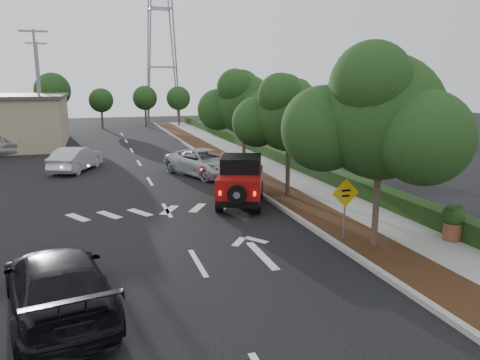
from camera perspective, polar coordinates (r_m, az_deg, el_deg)
name	(u,v)px	position (r m, az deg, el deg)	size (l,w,h in m)	color
ground	(198,263)	(14.00, -5.16, -10.03)	(120.00, 120.00, 0.00)	black
curb	(232,175)	(26.27, -0.93, 0.61)	(0.20, 70.00, 0.15)	#9E9B93
planting_strip	(249,174)	(26.56, 1.14, 0.71)	(1.80, 70.00, 0.12)	black
sidewalk	(280,172)	(27.21, 4.93, 0.94)	(2.00, 70.00, 0.12)	gray
hedge	(303,165)	(27.71, 7.63, 1.79)	(0.80, 70.00, 0.80)	black
transmission_tower	(164,123)	(61.55, -9.26, 6.89)	(7.00, 4.00, 28.00)	slate
street_tree_near	(373,249)	(15.64, 15.95, -8.05)	(3.80, 3.80, 5.92)	black
street_tree_mid	(287,198)	(21.56, 5.77, -2.16)	(3.20, 3.20, 5.32)	black
street_tree_far	(244,172)	(27.51, 0.48, 0.97)	(3.40, 3.40, 5.62)	black
light_pole_a	(44,151)	(39.25, -22.82, 3.33)	(2.00, 0.22, 9.00)	slate
light_pole_b	(44,135)	(51.20, -22.76, 5.14)	(2.00, 0.22, 9.00)	slate
red_jeep	(241,180)	(20.21, 0.14, 0.01)	(3.03, 4.23, 2.07)	black
silver_suv_ahead	(205,162)	(26.49, -4.29, 2.14)	(2.46, 5.33, 1.48)	#B2B5BB
black_suv_oncoming	(58,284)	(11.54, -21.33, -11.70)	(2.12, 5.22, 1.51)	black
silver_sedan_oncoming	(76,159)	(29.44, -19.35, 2.45)	(1.53, 4.39, 1.45)	#AEB0B6
parked_suv	(9,143)	(38.15, -26.31, 4.03)	(1.90, 4.72, 1.61)	#9C9DA3
speed_hump_sign	(345,201)	(15.65, 12.71, -2.46)	(0.96, 0.09, 2.04)	slate
terracotta_planter	(453,219)	(16.80, 24.56, -4.29)	(0.72, 0.72, 1.25)	brown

